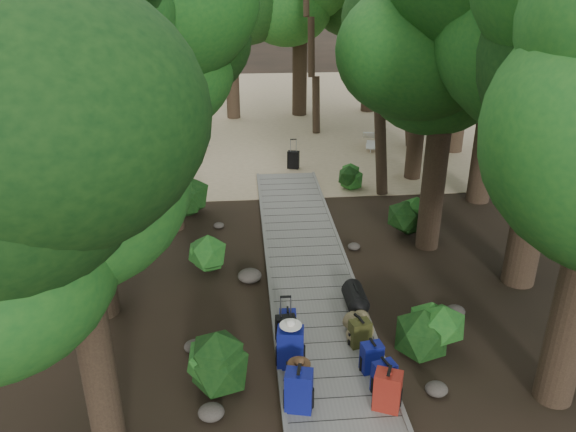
{
  "coord_description": "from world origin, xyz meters",
  "views": [
    {
      "loc": [
        -1.5,
        -11.19,
        6.73
      ],
      "look_at": [
        -0.4,
        1.48,
        1.0
      ],
      "focal_mm": 35.0,
      "sensor_mm": 36.0,
      "label": 1
    }
  ],
  "objects_px": {
    "backpack_right_a": "(388,389)",
    "duffel_right_black": "(355,298)",
    "backpack_left_c": "(290,346)",
    "suitcase_on_boardwalk": "(286,330)",
    "kayak": "(192,148)",
    "backpack_left_a": "(299,389)",
    "backpack_left_b": "(296,379)",
    "sun_lounger": "(374,142)",
    "backpack_right_c": "(372,356)",
    "duffel_right_khaki": "(358,326)",
    "lone_suitcase_on_sand": "(293,160)",
    "backpack_right_b": "(384,376)",
    "backpack_right_d": "(360,332)",
    "backpack_left_d": "(288,320)"
  },
  "relations": [
    {
      "from": "backpack_left_b",
      "to": "backpack_right_b",
      "type": "bearing_deg",
      "value": 5.61
    },
    {
      "from": "backpack_right_a",
      "to": "sun_lounger",
      "type": "height_order",
      "value": "backpack_right_a"
    },
    {
      "from": "backpack_left_a",
      "to": "lone_suitcase_on_sand",
      "type": "bearing_deg",
      "value": 97.83
    },
    {
      "from": "backpack_left_a",
      "to": "kayak",
      "type": "bearing_deg",
      "value": 113.54
    },
    {
      "from": "backpack_right_d",
      "to": "backpack_left_d",
      "type": "bearing_deg",
      "value": 143.82
    },
    {
      "from": "backpack_right_d",
      "to": "kayak",
      "type": "relative_size",
      "value": 0.17
    },
    {
      "from": "backpack_left_b",
      "to": "backpack_right_d",
      "type": "relative_size",
      "value": 1.13
    },
    {
      "from": "duffel_right_khaki",
      "to": "suitcase_on_boardwalk",
      "type": "relative_size",
      "value": 0.95
    },
    {
      "from": "backpack_right_d",
      "to": "duffel_right_black",
      "type": "bearing_deg",
      "value": 69.1
    },
    {
      "from": "backpack_right_c",
      "to": "duffel_right_khaki",
      "type": "height_order",
      "value": "backpack_right_c"
    },
    {
      "from": "backpack_left_c",
      "to": "backpack_right_b",
      "type": "bearing_deg",
      "value": -20.69
    },
    {
      "from": "backpack_right_d",
      "to": "duffel_right_black",
      "type": "xyz_separation_m",
      "value": [
        0.17,
        1.28,
        -0.06
      ]
    },
    {
      "from": "backpack_left_d",
      "to": "duffel_right_black",
      "type": "height_order",
      "value": "backpack_left_d"
    },
    {
      "from": "duffel_right_black",
      "to": "suitcase_on_boardwalk",
      "type": "xyz_separation_m",
      "value": [
        -1.55,
        -1.08,
        0.06
      ]
    },
    {
      "from": "backpack_left_c",
      "to": "backpack_right_c",
      "type": "bearing_deg",
      "value": -2.25
    },
    {
      "from": "backpack_left_a",
      "to": "backpack_right_d",
      "type": "relative_size",
      "value": 1.41
    },
    {
      "from": "lone_suitcase_on_sand",
      "to": "kayak",
      "type": "distance_m",
      "value": 4.36
    },
    {
      "from": "backpack_right_a",
      "to": "duffel_right_khaki",
      "type": "relative_size",
      "value": 1.39
    },
    {
      "from": "backpack_left_a",
      "to": "backpack_left_b",
      "type": "distance_m",
      "value": 0.33
    },
    {
      "from": "kayak",
      "to": "sun_lounger",
      "type": "xyz_separation_m",
      "value": [
        7.12,
        -0.2,
        0.11
      ]
    },
    {
      "from": "suitcase_on_boardwalk",
      "to": "kayak",
      "type": "height_order",
      "value": "suitcase_on_boardwalk"
    },
    {
      "from": "lone_suitcase_on_sand",
      "to": "backpack_left_d",
      "type": "bearing_deg",
      "value": -77.96
    },
    {
      "from": "backpack_right_b",
      "to": "lone_suitcase_on_sand",
      "type": "height_order",
      "value": "backpack_right_b"
    },
    {
      "from": "backpack_left_d",
      "to": "backpack_right_a",
      "type": "distance_m",
      "value": 2.64
    },
    {
      "from": "backpack_right_b",
      "to": "sun_lounger",
      "type": "xyz_separation_m",
      "value": [
        2.99,
        13.76,
        -0.15
      ]
    },
    {
      "from": "backpack_left_a",
      "to": "backpack_left_d",
      "type": "xyz_separation_m",
      "value": [
        0.0,
        2.13,
        -0.16
      ]
    },
    {
      "from": "duffel_right_black",
      "to": "sun_lounger",
      "type": "bearing_deg",
      "value": 73.83
    },
    {
      "from": "sun_lounger",
      "to": "backpack_right_b",
      "type": "bearing_deg",
      "value": -88.12
    },
    {
      "from": "suitcase_on_boardwalk",
      "to": "kayak",
      "type": "relative_size",
      "value": 0.17
    },
    {
      "from": "backpack_right_c",
      "to": "sun_lounger",
      "type": "xyz_separation_m",
      "value": [
        3.07,
        13.2,
        -0.13
      ]
    },
    {
      "from": "backpack_right_a",
      "to": "sun_lounger",
      "type": "bearing_deg",
      "value": 101.47
    },
    {
      "from": "duffel_right_khaki",
      "to": "sun_lounger",
      "type": "xyz_separation_m",
      "value": [
        3.08,
        12.13,
        -0.01
      ]
    },
    {
      "from": "backpack_left_c",
      "to": "backpack_right_a",
      "type": "height_order",
      "value": "backpack_left_c"
    },
    {
      "from": "backpack_right_a",
      "to": "backpack_right_d",
      "type": "xyz_separation_m",
      "value": [
        -0.1,
        1.67,
        -0.09
      ]
    },
    {
      "from": "backpack_right_d",
      "to": "suitcase_on_boardwalk",
      "type": "height_order",
      "value": "same"
    },
    {
      "from": "backpack_left_c",
      "to": "duffel_right_black",
      "type": "height_order",
      "value": "backpack_left_c"
    },
    {
      "from": "backpack_left_c",
      "to": "kayak",
      "type": "bearing_deg",
      "value": 109.5
    },
    {
      "from": "backpack_right_a",
      "to": "duffel_right_khaki",
      "type": "xyz_separation_m",
      "value": [
        -0.07,
        2.0,
        -0.2
      ]
    },
    {
      "from": "duffel_right_khaki",
      "to": "lone_suitcase_on_sand",
      "type": "xyz_separation_m",
      "value": [
        -0.3,
        10.1,
        0.03
      ]
    },
    {
      "from": "backpack_right_d",
      "to": "duffel_right_black",
      "type": "distance_m",
      "value": 1.29
    },
    {
      "from": "backpack_left_d",
      "to": "backpack_right_b",
      "type": "bearing_deg",
      "value": -48.79
    },
    {
      "from": "backpack_right_b",
      "to": "lone_suitcase_on_sand",
      "type": "distance_m",
      "value": 11.74
    },
    {
      "from": "backpack_left_d",
      "to": "sun_lounger",
      "type": "height_order",
      "value": "backpack_left_d"
    },
    {
      "from": "kayak",
      "to": "backpack_left_c",
      "type": "bearing_deg",
      "value": -94.87
    },
    {
      "from": "backpack_right_d",
      "to": "duffel_right_black",
      "type": "height_order",
      "value": "backpack_right_d"
    },
    {
      "from": "backpack_left_d",
      "to": "duffel_right_black",
      "type": "bearing_deg",
      "value": 29.2
    },
    {
      "from": "suitcase_on_boardwalk",
      "to": "kayak",
      "type": "xyz_separation_m",
      "value": [
        -2.61,
        12.46,
        -0.22
      ]
    },
    {
      "from": "backpack_right_a",
      "to": "duffel_right_black",
      "type": "distance_m",
      "value": 2.95
    },
    {
      "from": "backpack_left_a",
      "to": "backpack_right_a",
      "type": "distance_m",
      "value": 1.43
    },
    {
      "from": "suitcase_on_boardwalk",
      "to": "backpack_right_c",
      "type": "bearing_deg",
      "value": -39.97
    }
  ]
}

